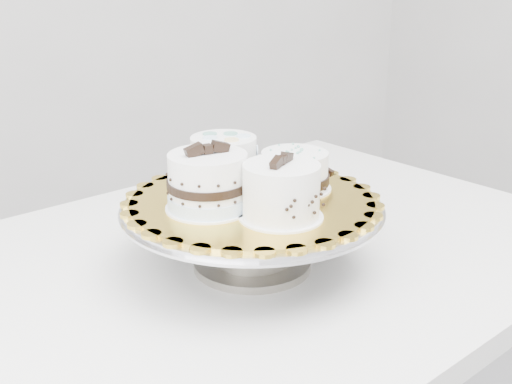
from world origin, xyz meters
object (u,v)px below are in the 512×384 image
table (240,298)px  cake_ribbon (295,172)px  cake_board (252,201)px  cake_dots (224,160)px  cake_banded (208,184)px  cake_swirl (281,193)px  cake_stand (252,223)px

table → cake_ribbon: size_ratio=9.76×
cake_board → cake_dots: cake_dots is taller
cake_dots → cake_banded: bearing=-130.2°
table → cake_dots: (-0.01, 0.03, 0.23)m
cake_board → cake_swirl: 0.09m
cake_banded → cake_swirl: bearing=-47.0°
cake_board → cake_banded: bearing=-178.7°
table → cake_swirl: size_ratio=9.03×
cake_banded → cake_ribbon: size_ratio=0.92×
cake_dots → cake_stand: bearing=-89.7°
cake_swirl → cake_dots: 0.17m
table → cake_banded: (-0.08, -0.05, 0.23)m
cake_stand → cake_ribbon: (0.08, 0.00, 0.07)m
cake_swirl → cake_ribbon: (0.08, 0.09, -0.01)m
cake_board → cake_ribbon: 0.08m
table → cake_swirl: (-0.01, -0.13, 0.23)m
cake_dots → cake_ribbon: 0.11m
table → cake_banded: bearing=-156.8°
cake_stand → cake_dots: bearing=91.0°
table → cake_banded: cake_banded is taller
cake_swirl → cake_ribbon: bearing=14.5°
cake_dots → cake_ribbon: size_ratio=0.93×
table → cake_swirl: cake_swirl is taller
cake_stand → cake_banded: (-0.07, -0.00, 0.08)m
cake_dots → cake_ribbon: (0.08, -0.08, -0.01)m
cake_stand → cake_banded: bearing=-178.7°
cake_stand → cake_board: size_ratio=1.09×
cake_stand → cake_swirl: cake_swirl is taller
table → cake_dots: 0.23m
table → cake_ribbon: (0.07, -0.05, 0.22)m
cake_stand → cake_swirl: (-0.00, -0.08, 0.07)m
cake_swirl → cake_stand: bearing=55.5°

